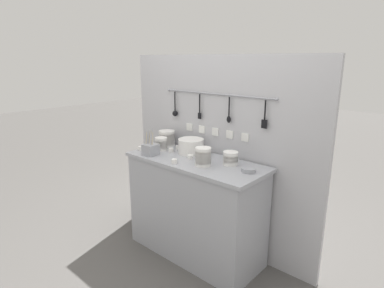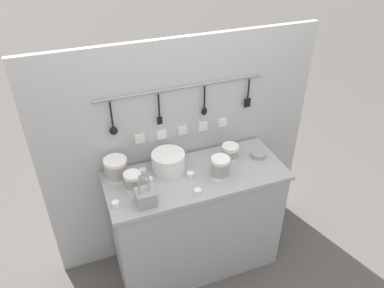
{
  "view_description": "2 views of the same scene",
  "coord_description": "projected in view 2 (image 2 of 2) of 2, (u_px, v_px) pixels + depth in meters",
  "views": [
    {
      "loc": [
        1.75,
        -2.01,
        1.77
      ],
      "look_at": [
        -0.03,
        -0.02,
        1.06
      ],
      "focal_mm": 30.0,
      "sensor_mm": 36.0,
      "label": 1
    },
    {
      "loc": [
        -0.76,
        -1.92,
        2.57
      ],
      "look_at": [
        -0.04,
        -0.01,
        1.19
      ],
      "focal_mm": 35.0,
      "sensor_mm": 36.0,
      "label": 2
    }
  ],
  "objects": [
    {
      "name": "back_wall",
      "position": [
        182.0,
        152.0,
        2.88
      ],
      "size": [
        2.08,
        0.09,
        1.81
      ],
      "color": "#B2B2B7",
      "rests_on": "ground"
    },
    {
      "name": "ground_plane",
      "position": [
        196.0,
        260.0,
        3.15
      ],
      "size": [
        20.0,
        20.0,
        0.0
      ],
      "primitive_type": "plane",
      "color": "#514F4C"
    },
    {
      "name": "cup_mid_row",
      "position": [
        116.0,
        204.0,
        2.36
      ],
      "size": [
        0.05,
        0.05,
        0.04
      ],
      "color": "white",
      "rests_on": "counter"
    },
    {
      "name": "steel_mixing_bowl",
      "position": [
        258.0,
        154.0,
        2.81
      ],
      "size": [
        0.11,
        0.11,
        0.03
      ],
      "color": "#93969E",
      "rests_on": "counter"
    },
    {
      "name": "bowl_stack_tall_left",
      "position": [
        230.0,
        152.0,
        2.77
      ],
      "size": [
        0.12,
        0.12,
        0.11
      ],
      "color": "white",
      "rests_on": "counter"
    },
    {
      "name": "cup_centre",
      "position": [
        198.0,
        192.0,
        2.45
      ],
      "size": [
        0.05,
        0.05,
        0.04
      ],
      "color": "white",
      "rests_on": "counter"
    },
    {
      "name": "bowl_stack_back_corner",
      "position": [
        116.0,
        169.0,
        2.57
      ],
      "size": [
        0.16,
        0.16,
        0.15
      ],
      "color": "white",
      "rests_on": "counter"
    },
    {
      "name": "bowl_stack_wide_centre",
      "position": [
        133.0,
        181.0,
        2.48
      ],
      "size": [
        0.12,
        0.12,
        0.12
      ],
      "color": "white",
      "rests_on": "counter"
    },
    {
      "name": "cutlery_caddy",
      "position": [
        145.0,
        197.0,
        2.36
      ],
      "size": [
        0.12,
        0.12,
        0.25
      ],
      "color": "#93969E",
      "rests_on": "counter"
    },
    {
      "name": "plate_stack",
      "position": [
        168.0,
        162.0,
        2.65
      ],
      "size": [
        0.24,
        0.24,
        0.14
      ],
      "color": "white",
      "rests_on": "counter"
    },
    {
      "name": "cup_back_right",
      "position": [
        143.0,
        171.0,
        2.64
      ],
      "size": [
        0.05,
        0.05,
        0.04
      ],
      "color": "white",
      "rests_on": "counter"
    },
    {
      "name": "cup_beside_plates",
      "position": [
        190.0,
        175.0,
        2.6
      ],
      "size": [
        0.05,
        0.05,
        0.04
      ],
      "color": "white",
      "rests_on": "counter"
    },
    {
      "name": "cup_front_left",
      "position": [
        149.0,
        180.0,
        2.55
      ],
      "size": [
        0.05,
        0.05,
        0.04
      ],
      "color": "white",
      "rests_on": "counter"
    },
    {
      "name": "counter",
      "position": [
        196.0,
        221.0,
        2.89
      ],
      "size": [
        1.28,
        0.54,
        0.92
      ],
      "color": "#9EA0A8",
      "rests_on": "ground"
    },
    {
      "name": "bowl_stack_short_front",
      "position": [
        220.0,
        167.0,
        2.58
      ],
      "size": [
        0.13,
        0.13,
        0.15
      ],
      "color": "white",
      "rests_on": "counter"
    }
  ]
}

